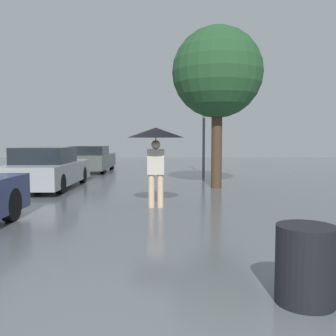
{
  "coord_description": "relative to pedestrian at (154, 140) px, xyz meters",
  "views": [
    {
      "loc": [
        0.47,
        -2.47,
        1.53
      ],
      "look_at": [
        0.51,
        5.91,
        0.9
      ],
      "focal_mm": 40.0,
      "sensor_mm": 36.0,
      "label": 1
    }
  ],
  "objects": [
    {
      "name": "tree",
      "position": [
        1.81,
        3.46,
        2.07
      ],
      "size": [
        2.82,
        2.82,
        5.04
      ],
      "color": "#473323",
      "rests_on": "ground_plane"
    },
    {
      "name": "pedestrian",
      "position": [
        0.0,
        0.0,
        0.0
      ],
      "size": [
        1.26,
        1.26,
        1.8
      ],
      "color": "beige",
      "rests_on": "ground_plane"
    },
    {
      "name": "parked_car_middle",
      "position": [
        -3.58,
        3.46,
        -0.93
      ],
      "size": [
        1.79,
        4.43,
        1.3
      ],
      "color": "#9EA3A8",
      "rests_on": "ground_plane"
    },
    {
      "name": "trash_bin",
      "position": [
        1.56,
        -4.97,
        -1.16
      ],
      "size": [
        0.55,
        0.55,
        0.74
      ],
      "color": "black",
      "rests_on": "ground_plane"
    },
    {
      "name": "parked_car_farthest",
      "position": [
        -3.48,
        9.66,
        -0.94
      ],
      "size": [
        1.83,
        4.17,
        1.23
      ],
      "color": "#4C514C",
      "rests_on": "ground_plane"
    },
    {
      "name": "street_lamp",
      "position": [
        1.76,
        7.22,
        1.72
      ],
      "size": [
        0.33,
        0.33,
        4.85
      ],
      "color": "#515456",
      "rests_on": "ground_plane"
    }
  ]
}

